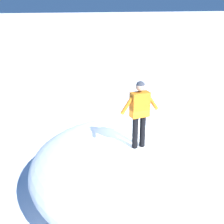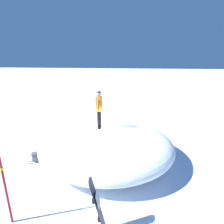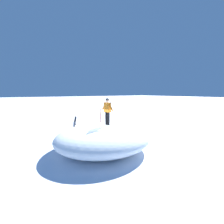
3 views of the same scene
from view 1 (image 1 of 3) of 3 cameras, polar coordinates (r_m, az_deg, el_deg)
ground at (r=8.86m, az=3.95°, el=-12.68°), size 240.00×240.00×0.00m
snow_mound at (r=7.92m, az=4.16°, el=-10.52°), size 6.05×6.46×1.54m
snowboarder_standing at (r=6.88m, az=5.37°, el=0.56°), size 1.00×0.29×1.64m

